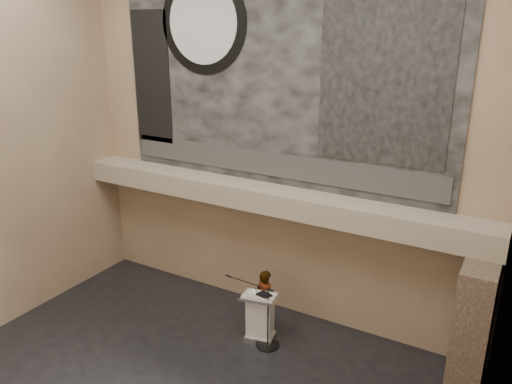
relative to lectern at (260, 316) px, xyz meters
The scene contains 17 objects.
wall_back 3.97m from the lectern, 107.66° to the left, with size 10.00×0.02×8.50m, color #896F57.
wall_right 6.43m from the lectern, 29.84° to the right, with size 0.02×8.00×8.50m, color #896F57.
soffit 2.63m from the lectern, 114.12° to the left, with size 10.00×0.80×0.50m, color gray.
sprinkler_left 3.09m from the lectern, 155.40° to the left, with size 0.04×0.04×0.06m, color #B2893D.
sprinkler_right 2.74m from the lectern, 32.64° to the left, with size 0.04×0.04×0.06m, color #B2893D.
banner 5.34m from the lectern, 108.03° to the left, with size 8.00×0.05×5.00m, color black.
banner_text_strip 3.39m from the lectern, 108.54° to the left, with size 7.76×0.02×0.55m, color #303030.
banner_clock_rim 6.67m from the lectern, 149.60° to the left, with size 2.30×2.30×0.02m, color black.
banner_clock_face 6.67m from the lectern, 149.99° to the left, with size 1.84×1.84×0.02m, color silver.
banner_building_print 5.75m from the lectern, 33.86° to the left, with size 2.60×0.02×3.60m, color black.
banner_brick_print 6.32m from the lectern, 161.11° to the left, with size 1.10×0.02×3.20m, color black.
stone_pier 4.32m from the lectern, ahead, with size 0.60×1.40×2.70m, color #433429.
lectern is the anchor object (origin of this frame).
binder 0.58m from the lectern, ahead, with size 0.29×0.23×0.04m, color black.
papers 0.58m from the lectern, behind, with size 0.19×0.27×0.01m, color white.
speaker_person 0.45m from the lectern, 101.87° to the left, with size 0.53×0.35×1.46m, color white.
mic_stand 0.47m from the lectern, 33.86° to the right, with size 1.36×0.52×1.43m.
Camera 1 is at (5.13, -5.70, 6.68)m, focal length 35.00 mm.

